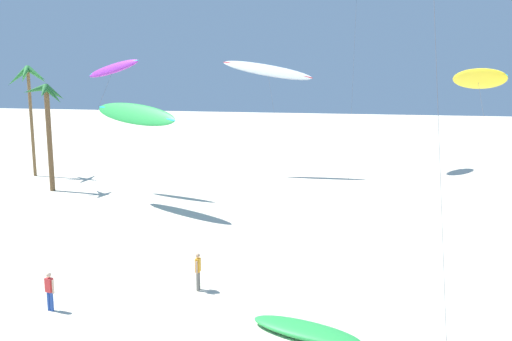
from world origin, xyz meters
TOP-DOWN VIEW (x-y plane):
  - palm_tree_0 at (-30.34, 44.06)m, footprint 4.30×4.48m
  - palm_tree_1 at (-24.28, 38.42)m, footprint 3.24×3.33m
  - flying_kite_0 at (8.86, 39.87)m, footprint 3.84×11.30m
  - flying_kite_2 at (-18.40, 39.00)m, footprint 5.64×5.13m
  - flying_kite_5 at (-8.58, 50.49)m, footprint 8.84×8.23m
  - flying_kite_6 at (-14.21, 34.39)m, footprint 8.62×6.99m
  - grounded_kite_1 at (0.86, 18.54)m, footprint 4.45×2.33m
  - person_near_left at (-4.48, 21.48)m, footprint 0.23×0.51m
  - person_near_right at (-9.48, 17.93)m, footprint 0.50×0.25m

SIDE VIEW (x-z plane):
  - grounded_kite_1 at x=0.86m, z-range 0.00..0.41m
  - person_near_right at x=-9.48m, z-range 0.08..1.70m
  - person_near_left at x=-4.48m, z-range 0.08..1.80m
  - flying_kite_6 at x=-14.21m, z-range 2.93..10.87m
  - palm_tree_1 at x=-24.28m, z-range 2.42..11.38m
  - palm_tree_0 at x=-30.34m, z-range 3.52..14.13m
  - flying_kite_0 at x=8.86m, z-range 4.18..14.46m
  - flying_kite_2 at x=-18.40m, z-range 4.53..15.74m
  - flying_kite_5 at x=-8.58m, z-range 4.40..15.93m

